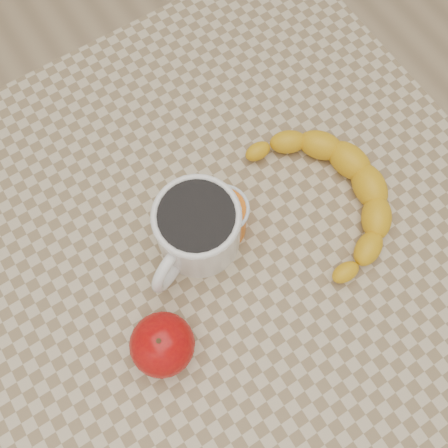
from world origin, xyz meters
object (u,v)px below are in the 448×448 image
orange_juice_glass (223,219)px  apple (162,344)px  table (224,246)px  coffee_mug (196,228)px  banana (328,196)px

orange_juice_glass → apple: orange_juice_glass is taller
table → apple: apple is taller
table → coffee_mug: 0.15m
coffee_mug → orange_juice_glass: 0.04m
table → banana: 0.19m
apple → orange_juice_glass: bearing=32.8°
banana → table: bearing=173.3°
orange_juice_glass → apple: (-0.16, -0.10, -0.00)m
orange_juice_glass → banana: 0.16m
apple → table: bearing=32.5°
orange_juice_glass → banana: orange_juice_glass is taller
coffee_mug → apple: (-0.12, -0.10, -0.02)m
coffee_mug → apple: size_ratio=1.66×
table → coffee_mug: bearing=174.0°
orange_juice_glass → apple: size_ratio=0.78×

